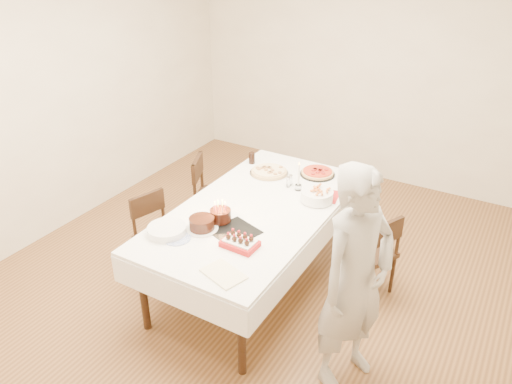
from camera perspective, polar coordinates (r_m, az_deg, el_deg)
The scene contains 22 objects.
floor at distance 4.58m, azimuth 0.72°, elevation -9.60°, with size 5.00×5.00×0.00m, color #57361D.
wall_back at distance 6.10m, azimuth 12.90°, elevation 13.70°, with size 4.50×0.04×2.70m, color beige.
wall_left at distance 5.32m, azimuth -21.10°, elevation 10.45°, with size 0.04×5.00×2.70m, color beige.
dining_table at distance 4.30m, azimuth -0.00°, elevation -6.17°, with size 1.14×2.14×0.75m, color silver.
chair_right_savory at distance 4.31m, azimuth 12.74°, elevation -6.73°, with size 0.40×0.40×0.77m, color black, non-canonical shape.
chair_left_savory at distance 4.98m, azimuth -4.54°, elevation -0.52°, with size 0.43×0.43×0.84m, color black, non-canonical shape.
chair_left_dessert at distance 4.44m, azimuth -10.82°, elevation -5.29°, with size 0.40×0.40×0.78m, color black, non-canonical shape.
person at distance 3.28m, azimuth 11.26°, elevation -9.93°, with size 0.59×0.39×1.61m, color beige.
pizza_white at distance 4.66m, azimuth 1.50°, elevation 2.33°, with size 0.36×0.36×0.04m, color beige.
pizza_pepperoni at distance 4.68m, azimuth 7.04°, elevation 2.21°, with size 0.32×0.32×0.04m, color red.
red_placemat at distance 4.33m, azimuth 7.81°, elevation -0.41°, with size 0.24×0.24×0.01m, color #B21E1E.
pasta_bowl at distance 4.21m, azimuth 6.98°, elevation -0.42°, with size 0.27×0.27×0.09m, color white.
taper_candle at distance 4.34m, azimuth 4.90°, elevation 1.83°, with size 0.06×0.06×0.27m, color white.
shaker_pair at distance 4.42m, azimuth 3.70°, elevation 1.16°, with size 0.08×0.08×0.10m, color white, non-canonical shape.
cola_glass at distance 4.86m, azimuth -0.48°, elevation 3.91°, with size 0.06×0.06×0.11m, color black.
layer_cake at distance 3.82m, azimuth -6.21°, elevation -3.62°, with size 0.25×0.25×0.10m, color black.
cake_board at distance 3.80m, azimuth -2.46°, elevation -4.58°, with size 0.31×0.31×0.01m, color black.
birthday_cake at distance 3.88m, azimuth -4.10°, elevation -2.24°, with size 0.17×0.17×0.16m, color #3A190F.
strawberry_box at distance 3.62m, azimuth -1.86°, elevation -5.80°, with size 0.26×0.17×0.07m, color #A11312, non-canonical shape.
box_lid at distance 3.37m, azimuth -3.73°, elevation -9.40°, with size 0.29×0.19×0.02m, color beige.
plate_stack at distance 3.82m, azimuth -10.16°, elevation -4.30°, with size 0.29×0.29×0.06m, color white.
china_plate at distance 3.76m, azimuth -9.01°, elevation -5.22°, with size 0.21×0.21×0.01m, color white.
Camera 1 is at (1.78, -3.15, 2.80)m, focal length 35.00 mm.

